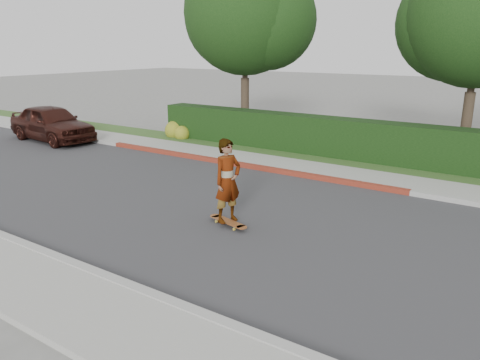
{
  "coord_description": "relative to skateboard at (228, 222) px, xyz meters",
  "views": [
    {
      "loc": [
        4.03,
        -8.99,
        4.05
      ],
      "look_at": [
        -1.91,
        -0.18,
        1.0
      ],
      "focal_mm": 35.0,
      "sensor_mm": 36.0,
      "label": 1
    }
  ],
  "objects": [
    {
      "name": "curb_red_section",
      "position": [
        -3.09,
        4.78,
        -0.03
      ],
      "size": [
        12.0,
        0.21,
        0.15
      ],
      "primitive_type": "cube",
      "color": "maroon",
      "rests_on": "ground"
    },
    {
      "name": "skateboarder",
      "position": [
        0.0,
        0.0,
        0.99
      ],
      "size": [
        0.64,
        0.81,
        1.95
      ],
      "primitive_type": "imported",
      "rotation": [
        0.0,
        0.0,
        1.3
      ],
      "color": "white",
      "rests_on": "skateboard"
    },
    {
      "name": "tree_left",
      "position": [
        -5.6,
        9.37,
        5.16
      ],
      "size": [
        5.99,
        5.21,
        8.0
      ],
      "color": "#33261C",
      "rests_on": "ground"
    },
    {
      "name": "hedge",
      "position": [
        -1.09,
        7.88,
        0.64
      ],
      "size": [
        15.0,
        1.0,
        1.5
      ],
      "primitive_type": "cube",
      "color": "black",
      "rests_on": "ground"
    },
    {
      "name": "skateboard",
      "position": [
        0.0,
        0.0,
        0.0
      ],
      "size": [
        1.23,
        0.54,
        0.11
      ],
      "rotation": [
        0.0,
        0.0,
        -0.26
      ],
      "color": "gold",
      "rests_on": "ground"
    },
    {
      "name": "curb_far",
      "position": [
        1.91,
        4.78,
        -0.03
      ],
      "size": [
        60.0,
        0.2,
        0.15
      ],
      "primitive_type": "cube",
      "color": "#9E9E99",
      "rests_on": "ground"
    },
    {
      "name": "road",
      "position": [
        1.91,
        0.68,
        -0.1
      ],
      "size": [
        60.0,
        8.0,
        0.01
      ],
      "primitive_type": "cube",
      "color": "#2D2D30",
      "rests_on": "ground"
    },
    {
      "name": "sidewalk_near",
      "position": [
        1.91,
        -4.32,
        -0.05
      ],
      "size": [
        60.0,
        1.6,
        0.12
      ],
      "primitive_type": "cube",
      "color": "gray",
      "rests_on": "ground"
    },
    {
      "name": "curb_near",
      "position": [
        1.91,
        -3.42,
        -0.03
      ],
      "size": [
        60.0,
        0.2,
        0.15
      ],
      "primitive_type": "cube",
      "color": "#9E9E99",
      "rests_on": "ground"
    },
    {
      "name": "planting_strip",
      "position": [
        1.91,
        7.28,
        -0.06
      ],
      "size": [
        60.0,
        1.6,
        0.1
      ],
      "primitive_type": "cube",
      "color": "#2D4C1E",
      "rests_on": "ground"
    },
    {
      "name": "ground",
      "position": [
        1.91,
        0.68,
        -0.11
      ],
      "size": [
        120.0,
        120.0,
        0.0
      ],
      "primitive_type": "plane",
      "color": "slate",
      "rests_on": "ground"
    },
    {
      "name": "flowering_shrub",
      "position": [
        -8.09,
        7.41,
        0.23
      ],
      "size": [
        1.4,
        1.0,
        0.9
      ],
      "color": "#2D4C19",
      "rests_on": "ground"
    },
    {
      "name": "sidewalk_far",
      "position": [
        1.91,
        5.68,
        -0.05
      ],
      "size": [
        60.0,
        1.6,
        0.12
      ],
      "primitive_type": "cube",
      "color": "gray",
      "rests_on": "ground"
    },
    {
      "name": "car_maroon",
      "position": [
        -12.33,
        3.98,
        0.69
      ],
      "size": [
        4.8,
        2.28,
        1.58
      ],
      "primitive_type": "imported",
      "rotation": [
        0.0,
        0.0,
        1.48
      ],
      "color": "#351611",
      "rests_on": "ground"
    }
  ]
}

